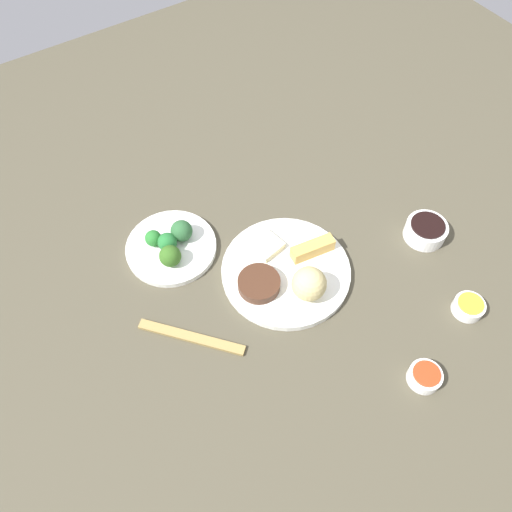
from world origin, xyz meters
TOP-DOWN VIEW (x-y plane):
  - tabletop at (0.00, 0.00)m, footprint 2.20×2.20m
  - main_plate at (-0.04, -0.05)m, footprint 0.28×0.28m
  - rice_scoop at (0.04, -0.04)m, footprint 0.07×0.07m
  - spring_roll at (-0.04, 0.03)m, footprint 0.04×0.10m
  - crab_rangoon_wonton at (-0.11, -0.05)m, footprint 0.07×0.07m
  - stir_fry_heap at (-0.03, -0.12)m, footprint 0.09×0.09m
  - broccoli_plate at (-0.23, -0.22)m, footprint 0.20×0.20m
  - broccoli_floret_0 at (-0.22, -0.23)m, footprint 0.04×0.04m
  - broccoli_floret_1 at (-0.23, -0.19)m, footprint 0.05×0.05m
  - broccoli_floret_4 at (-0.19, -0.24)m, footprint 0.05×0.05m
  - broccoli_floret_6 at (-0.25, -0.25)m, footprint 0.04×0.04m
  - soy_sauce_bowl at (0.05, 0.27)m, footprint 0.09×0.09m
  - soy_sauce_bowl_liquid at (0.05, 0.27)m, footprint 0.08×0.08m
  - sauce_ramekin_sweet_and_sour at (0.30, 0.04)m, footprint 0.06×0.06m
  - sauce_ramekin_sweet_and_sour_liquid at (0.30, 0.04)m, footprint 0.05×0.05m
  - sauce_ramekin_hot_mustard at (0.24, 0.22)m, footprint 0.06×0.06m
  - sauce_ramekin_hot_mustard_liquid at (0.24, 0.22)m, footprint 0.05×0.05m
  - chopsticks_pair at (-0.01, -0.29)m, footprint 0.18×0.16m

SIDE VIEW (x-z plane):
  - tabletop at x=0.00m, z-range 0.00..0.02m
  - chopsticks_pair at x=-0.01m, z-range 0.02..0.03m
  - broccoli_plate at x=-0.23m, z-range 0.02..0.03m
  - main_plate at x=-0.04m, z-range 0.02..0.04m
  - sauce_ramekin_sweet_and_sour at x=0.30m, z-range 0.02..0.05m
  - sauce_ramekin_hot_mustard at x=0.24m, z-range 0.02..0.05m
  - soy_sauce_bowl at x=0.05m, z-range 0.02..0.06m
  - crab_rangoon_wonton at x=-0.11m, z-range 0.04..0.05m
  - stir_fry_heap at x=-0.03m, z-range 0.04..0.06m
  - sauce_ramekin_sweet_and_sour_liquid at x=0.30m, z-range 0.05..0.05m
  - sauce_ramekin_hot_mustard_liquid at x=0.24m, z-range 0.05..0.05m
  - spring_roll at x=-0.04m, z-range 0.04..0.07m
  - broccoli_floret_6 at x=-0.25m, z-range 0.03..0.07m
  - broccoli_floret_0 at x=-0.22m, z-range 0.03..0.08m
  - broccoli_floret_4 at x=-0.19m, z-range 0.03..0.08m
  - broccoli_floret_1 at x=-0.23m, z-range 0.03..0.08m
  - soy_sauce_bowl_liquid at x=0.05m, z-range 0.06..0.06m
  - rice_scoop at x=0.04m, z-range 0.04..0.11m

